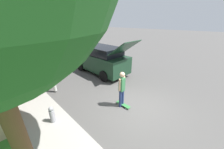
{
  "coord_description": "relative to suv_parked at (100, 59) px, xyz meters",
  "views": [
    {
      "loc": [
        -4.45,
        -2.66,
        3.87
      ],
      "look_at": [
        0.47,
        2.14,
        0.9
      ],
      "focal_mm": 20.0,
      "sensor_mm": 36.0,
      "label": 1
    }
  ],
  "objects": [
    {
      "name": "skateboard",
      "position": [
        -2.15,
        -4.18,
        -1.04
      ],
      "size": [
        0.21,
        0.78,
        0.1
      ],
      "color": "#337F3D",
      "rests_on": "ground_plane"
    },
    {
      "name": "ground_plane",
      "position": [
        -1.69,
        -4.65,
        -1.12
      ],
      "size": [
        120.0,
        120.0,
        0.0
      ],
      "primitive_type": "plane",
      "color": "#54514F"
    },
    {
      "name": "car_down_street",
      "position": [
        0.0,
        13.46,
        -0.49
      ],
      "size": [
        1.86,
        4.4,
        1.3
      ],
      "color": "silver",
      "rests_on": "ground_plane"
    },
    {
      "name": "suv_parked",
      "position": [
        0.0,
        0.0,
        0.0
      ],
      "size": [
        2.12,
        5.42,
        2.8
      ],
      "color": "#193823",
      "rests_on": "ground_plane"
    },
    {
      "name": "fire_hydrant",
      "position": [
        -5.01,
        -2.87,
        -0.68
      ],
      "size": [
        0.2,
        0.2,
        0.71
      ],
      "color": "#99999E",
      "rests_on": "sidewalk"
    },
    {
      "name": "sidewalk",
      "position": [
        -5.29,
        1.35,
        -1.07
      ],
      "size": [
        1.8,
        80.0,
        0.1
      ],
      "color": "#ADA89E",
      "rests_on": "ground_plane"
    },
    {
      "name": "skateboarder",
      "position": [
        -2.21,
        -4.1,
        -0.11
      ],
      "size": [
        0.41,
        0.24,
        1.8
      ],
      "color": "navy",
      "rests_on": "ground_plane"
    }
  ]
}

